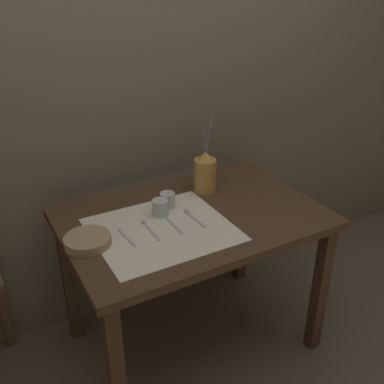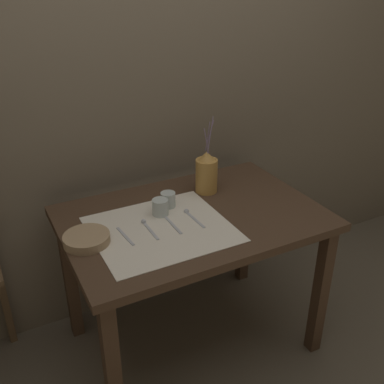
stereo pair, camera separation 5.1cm
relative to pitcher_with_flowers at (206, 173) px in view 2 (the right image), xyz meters
name	(u,v)px [view 2 (the right image)]	position (x,y,z in m)	size (l,w,h in m)	color
ground_plane	(193,339)	(-0.18, -0.19, -0.88)	(12.00, 12.00, 0.00)	brown
stone_wall_back	(147,101)	(-0.18, 0.33, 0.32)	(7.00, 0.06, 2.40)	#6B5E4C
wooden_table	(193,234)	(-0.18, -0.19, -0.21)	(1.20, 0.81, 0.78)	#422D1E
linen_cloth	(161,229)	(-0.36, -0.24, -0.10)	(0.59, 0.53, 0.00)	beige
pitcher_with_flowers	(206,173)	(0.00, 0.00, 0.00)	(0.11, 0.11, 0.40)	#B7843D
wooden_bowl	(87,239)	(-0.68, -0.19, -0.08)	(0.20, 0.20, 0.04)	#9E7F5B
glass_tumbler_near	(160,207)	(-0.31, -0.12, -0.06)	(0.08, 0.08, 0.08)	#B7C1BC
glass_tumbler_far	(168,200)	(-0.25, -0.06, -0.06)	(0.07, 0.07, 0.07)	#B7C1BC
knife_center	(125,236)	(-0.52, -0.22, -0.10)	(0.03, 0.16, 0.00)	#A8A8AD
spoon_outer	(146,225)	(-0.41, -0.18, -0.09)	(0.02, 0.18, 0.02)	#A8A8AD
fork_outer	(173,225)	(-0.30, -0.24, -0.10)	(0.01, 0.16, 0.00)	#A8A8AD
spoon_inner	(189,214)	(-0.19, -0.19, -0.09)	(0.02, 0.18, 0.02)	#A8A8AD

